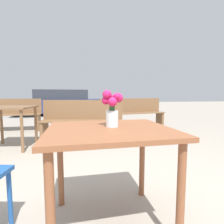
% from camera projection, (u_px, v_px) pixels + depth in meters
% --- Properties ---
extents(ground_plane, '(40.00, 40.00, 0.00)m').
position_uv_depth(ground_plane, '(110.00, 223.00, 1.31)').
color(ground_plane, '#A39989').
extents(table_front, '(0.88, 0.77, 0.72)m').
position_uv_depth(table_front, '(110.00, 143.00, 1.24)').
color(table_front, brown).
rests_on(table_front, ground_plane).
extents(flower_vase, '(0.15, 0.17, 0.27)m').
position_uv_depth(flower_vase, '(112.00, 109.00, 1.28)').
color(flower_vase, silver).
rests_on(flower_vase, table_front).
extents(bench_near, '(1.65, 0.62, 0.85)m').
position_uv_depth(bench_near, '(82.00, 119.00, 3.51)').
color(bench_near, brown).
rests_on(bench_near, ground_plane).
extents(bench_middle, '(1.91, 0.66, 0.85)m').
position_uv_depth(bench_middle, '(132.00, 112.00, 4.95)').
color(bench_middle, brown).
rests_on(bench_middle, ground_plane).
extents(bench_far, '(1.78, 0.41, 0.85)m').
position_uv_depth(bench_far, '(5.00, 113.00, 4.56)').
color(bench_far, brown).
rests_on(bench_far, ground_plane).
extents(table_back, '(0.85, 0.81, 0.75)m').
position_uv_depth(table_back, '(10.00, 114.00, 3.11)').
color(table_back, brown).
rests_on(table_back, ground_plane).
extents(parked_car, '(4.42, 2.11, 1.18)m').
position_uv_depth(parked_car, '(62.00, 103.00, 8.45)').
color(parked_car, navy).
rests_on(parked_car, ground_plane).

